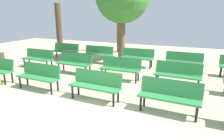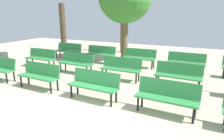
# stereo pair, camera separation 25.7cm
# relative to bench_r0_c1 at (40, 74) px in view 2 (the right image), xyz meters

# --- Properties ---
(ground_plane) EXTENTS (25.80, 25.80, 0.00)m
(ground_plane) POSITION_rel_bench_r0_c1_xyz_m (2.12, -1.60, -0.50)
(ground_plane) COLOR #BCAD8E
(bench_r0_c1) EXTENTS (1.62, 0.55, 0.87)m
(bench_r0_c1) POSITION_rel_bench_r0_c1_xyz_m (0.00, 0.00, 0.00)
(bench_r0_c1) COLOR #2D8442
(bench_r0_c1) RESTS_ON ground_plane
(bench_r0_c2) EXTENTS (1.62, 0.56, 0.87)m
(bench_r0_c2) POSITION_rel_bench_r0_c1_xyz_m (2.19, -0.04, 0.00)
(bench_r0_c2) COLOR #2D8442
(bench_r0_c2) RESTS_ON ground_plane
(bench_r0_c3) EXTENTS (1.62, 0.57, 0.87)m
(bench_r0_c3) POSITION_rel_bench_r0_c1_xyz_m (4.35, -0.04, 0.00)
(bench_r0_c3) COLOR #2D8442
(bench_r0_c3) RESTS_ON ground_plane
(bench_r1_c0) EXTENTS (1.61, 0.52, 0.87)m
(bench_r1_c0) POSITION_rel_bench_r0_c1_xyz_m (-2.05, 2.23, 0.00)
(bench_r1_c0) COLOR #2D8442
(bench_r1_c0) RESTS_ON ground_plane
(bench_r1_c1) EXTENTS (1.62, 0.56, 0.87)m
(bench_r1_c1) POSITION_rel_bench_r0_c1_xyz_m (0.06, 2.11, 0.00)
(bench_r1_c1) COLOR #2D8442
(bench_r1_c1) RESTS_ON ground_plane
(bench_r1_c2) EXTENTS (1.60, 0.49, 0.87)m
(bench_r1_c2) POSITION_rel_bench_r0_c1_xyz_m (2.20, 2.06, 0.00)
(bench_r1_c2) COLOR #2D8442
(bench_r1_c2) RESTS_ON ground_plane
(bench_r1_c3) EXTENTS (1.62, 0.54, 0.87)m
(bench_r1_c3) POSITION_rel_bench_r0_c1_xyz_m (4.35, 2.06, 0.00)
(bench_r1_c3) COLOR #2D8442
(bench_r1_c3) RESTS_ON ground_plane
(bench_r2_c0) EXTENTS (1.61, 0.50, 0.87)m
(bench_r2_c0) POSITION_rel_bench_r0_c1_xyz_m (-2.03, 4.37, 0.00)
(bench_r2_c0) COLOR #2D8442
(bench_r2_c0) RESTS_ON ground_plane
(bench_r2_c1) EXTENTS (1.60, 0.48, 0.87)m
(bench_r2_c1) POSITION_rel_bench_r0_c1_xyz_m (0.13, 4.24, 0.00)
(bench_r2_c1) COLOR #2D8442
(bench_r2_c1) RESTS_ON ground_plane
(bench_r2_c2) EXTENTS (1.60, 0.49, 0.87)m
(bench_r2_c2) POSITION_rel_bench_r0_c1_xyz_m (2.24, 4.26, 0.00)
(bench_r2_c2) COLOR #2D8442
(bench_r2_c2) RESTS_ON ground_plane
(bench_r2_c3) EXTENTS (1.61, 0.52, 0.87)m
(bench_r2_c3) POSITION_rel_bench_r0_c1_xyz_m (4.40, 4.13, 0.00)
(bench_r2_c3) COLOR #2D8442
(bench_r2_c3) RESTS_ON ground_plane
(tree_0) EXTENTS (0.34, 0.34, 3.48)m
(tree_0) POSITION_rel_bench_r0_c1_xyz_m (0.08, 7.49, 1.23)
(tree_0) COLOR brown
(tree_0) RESTS_ON ground_plane
(tree_2) EXTENTS (0.38, 0.38, 3.15)m
(tree_2) POSITION_rel_bench_r0_c1_xyz_m (-3.65, 6.06, 1.07)
(tree_2) COLOR #4C3A28
(tree_2) RESTS_ON ground_plane
(trash_bin) EXTENTS (0.53, 0.53, 0.74)m
(trash_bin) POSITION_rel_bench_r0_c1_xyz_m (-3.60, 1.33, -0.13)
(trash_bin) COLOR #383D38
(trash_bin) RESTS_ON ground_plane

